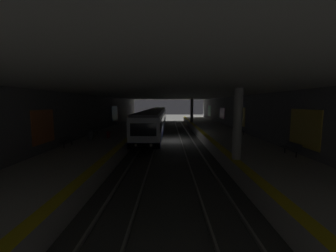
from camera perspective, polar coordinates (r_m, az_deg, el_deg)
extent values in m
plane|color=#42423F|center=(25.84, 0.26, -4.07)|extent=(120.00, 120.00, 0.00)
cube|color=gray|center=(26.00, 6.73, -3.87)|extent=(60.00, 0.09, 0.16)
cube|color=gray|center=(25.87, 3.55, -3.89)|extent=(60.00, 0.09, 0.16)
cube|color=gray|center=(25.87, -3.02, -3.89)|extent=(60.00, 0.09, 0.16)
cube|color=gray|center=(25.99, -6.20, -3.87)|extent=(60.00, 0.09, 0.16)
cube|color=#B7B2A8|center=(26.58, 14.55, -2.84)|extent=(60.00, 5.30, 1.05)
cube|color=yellow|center=(26.02, 9.56, -1.74)|extent=(60.00, 0.60, 0.01)
cube|color=#B7B2A8|center=(26.56, -14.03, -2.83)|extent=(60.00, 5.30, 1.05)
cube|color=yellow|center=(26.01, -9.03, -1.73)|extent=(60.00, 0.60, 0.01)
cube|color=slate|center=(27.20, 20.61, 1.99)|extent=(60.00, 0.50, 5.60)
cube|color=gold|center=(16.80, 33.43, -0.55)|extent=(3.17, 0.06, 2.58)
cube|color=gold|center=(27.88, 19.48, 2.44)|extent=(2.62, 0.06, 2.35)
cube|color=#BF4C8C|center=(36.84, 14.68, 3.44)|extent=(3.15, 0.06, 1.81)
cube|color=#4CA566|center=(47.81, 11.31, 4.13)|extent=(3.11, 0.06, 2.35)
cube|color=slate|center=(27.17, -20.10, 2.01)|extent=(60.00, 0.50, 5.60)
cube|color=orange|center=(17.58, -31.10, -0.16)|extent=(2.62, 0.06, 2.44)
cube|color=#338CCC|center=(36.15, -14.48, 3.40)|extent=(3.51, 0.06, 2.46)
cube|color=beige|center=(25.45, 0.27, 8.89)|extent=(60.00, 19.40, 0.40)
cylinder|color=gray|center=(13.89, 18.60, 0.50)|extent=(0.56, 0.56, 4.55)
cylinder|color=gray|center=(39.48, 6.58, 4.33)|extent=(0.56, 0.56, 4.55)
cube|color=#B7BCC6|center=(26.63, -4.47, 0.69)|extent=(17.98, 2.80, 2.70)
cube|color=navy|center=(26.76, -4.46, -1.59)|extent=(17.98, 2.82, 0.56)
cube|color=black|center=(26.60, -4.48, 1.45)|extent=(16.54, 2.83, 0.90)
cube|color=#47474C|center=(26.53, -4.50, 3.86)|extent=(17.62, 2.58, 0.24)
cube|color=black|center=(21.97, -5.48, -4.51)|extent=(2.20, 1.64, 0.76)
cube|color=black|center=(31.70, -3.73, -1.17)|extent=(2.20, 1.64, 0.76)
cube|color=black|center=(17.69, -6.84, -1.02)|extent=(0.04, 2.24, 1.10)
cylinder|color=silver|center=(17.84, -4.70, -5.33)|extent=(0.04, 0.24, 0.24)
cylinder|color=silver|center=(18.00, -8.85, -5.28)|extent=(0.04, 0.24, 0.24)
cube|color=#B7BCC6|center=(45.12, -2.57, 2.99)|extent=(17.98, 2.80, 2.70)
cube|color=navy|center=(45.20, -2.56, 1.64)|extent=(17.98, 2.82, 0.56)
cube|color=black|center=(45.10, -2.57, 3.44)|extent=(16.54, 2.83, 0.90)
cube|color=#47474C|center=(45.06, -2.58, 4.86)|extent=(17.62, 2.58, 0.24)
cube|color=black|center=(40.32, -2.89, 0.43)|extent=(2.20, 1.64, 0.76)
cube|color=black|center=(50.16, -2.29, 1.59)|extent=(2.20, 1.64, 0.76)
cylinder|color=#262628|center=(16.29, 31.83, -6.67)|extent=(0.08, 0.08, 0.42)
cylinder|color=#262628|center=(17.43, 29.49, -5.74)|extent=(0.08, 0.08, 0.42)
cube|color=#4C4C51|center=(16.81, 30.67, -5.36)|extent=(1.70, 0.44, 0.08)
cube|color=#4C4C51|center=(16.88, 31.35, -4.66)|extent=(1.70, 0.06, 0.40)
cylinder|color=#262628|center=(24.95, 20.09, -1.90)|extent=(0.08, 0.08, 0.42)
cylinder|color=#262628|center=(26.22, 19.08, -1.48)|extent=(0.08, 0.08, 0.42)
cube|color=#4C4C51|center=(25.55, 19.59, -1.13)|extent=(1.70, 0.44, 0.08)
cube|color=#4C4C51|center=(25.60, 20.07, -0.68)|extent=(1.70, 0.06, 0.40)
cylinder|color=#262628|center=(27.12, 18.42, -1.21)|extent=(0.08, 0.08, 0.42)
cylinder|color=#262628|center=(28.40, 17.57, -0.86)|extent=(0.08, 0.08, 0.42)
cube|color=#4C4C51|center=(27.73, 18.01, -0.52)|extent=(1.70, 0.44, 0.08)
cube|color=#4C4C51|center=(27.78, 18.45, -0.11)|extent=(1.70, 0.06, 0.40)
cylinder|color=#262628|center=(18.64, -26.74, -4.86)|extent=(0.08, 0.08, 0.42)
cylinder|color=#262628|center=(19.84, -24.97, -4.13)|extent=(0.08, 0.08, 0.42)
cube|color=#4C4C51|center=(19.20, -25.86, -3.75)|extent=(1.70, 0.44, 0.08)
cube|color=#4C4C51|center=(19.26, -26.48, -3.15)|extent=(1.70, 0.06, 0.40)
cylinder|color=#262628|center=(24.49, -19.92, -2.04)|extent=(0.08, 0.08, 0.42)
cylinder|color=#262628|center=(25.76, -18.89, -1.61)|extent=(0.08, 0.08, 0.42)
cube|color=#4C4C51|center=(25.09, -19.41, -1.25)|extent=(1.70, 0.44, 0.08)
cube|color=#4C4C51|center=(25.14, -19.90, -0.80)|extent=(1.70, 0.06, 0.40)
cylinder|color=#262628|center=(33.98, -14.15, 0.38)|extent=(0.08, 0.08, 0.42)
cylinder|color=#262628|center=(35.30, -13.61, 0.60)|extent=(0.08, 0.08, 0.42)
cube|color=#4C4C51|center=(34.62, -13.88, 0.90)|extent=(1.70, 0.44, 0.08)
cube|color=#4C4C51|center=(34.65, -14.25, 1.23)|extent=(1.70, 0.06, 0.40)
cylinder|color=black|center=(32.96, -11.03, 0.60)|extent=(0.16, 0.16, 0.79)
cylinder|color=black|center=(33.15, -10.96, 0.63)|extent=(0.16, 0.16, 0.79)
cube|color=beige|center=(33.00, -11.02, 1.79)|extent=(0.36, 0.22, 0.56)
cylinder|color=beige|center=(32.76, -11.10, 1.67)|extent=(0.10, 0.10, 0.53)
cylinder|color=beige|center=(33.25, -10.94, 1.74)|extent=(0.10, 0.10, 0.53)
sphere|color=tan|center=(32.97, -11.04, 2.46)|extent=(0.22, 0.22, 0.22)
cylinder|color=#313131|center=(39.70, -9.75, 1.58)|extent=(0.16, 0.16, 0.80)
cylinder|color=#313131|center=(39.89, -9.70, 1.60)|extent=(0.16, 0.16, 0.80)
cube|color=beige|center=(39.75, -9.75, 2.57)|extent=(0.36, 0.22, 0.57)
cylinder|color=beige|center=(39.50, -9.81, 2.48)|extent=(0.10, 0.10, 0.54)
cylinder|color=beige|center=(40.00, -9.68, 2.53)|extent=(0.10, 0.10, 0.54)
sphere|color=tan|center=(39.72, -9.76, 3.14)|extent=(0.22, 0.22, 0.22)
cube|color=maroon|center=(22.40, -16.10, -2.29)|extent=(0.39, 0.27, 0.70)
cylinder|color=#333333|center=(22.33, -16.14, -1.02)|extent=(0.02, 0.02, 0.30)
cylinder|color=#595B5E|center=(21.92, -20.57, -2.44)|extent=(0.44, 0.44, 0.85)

